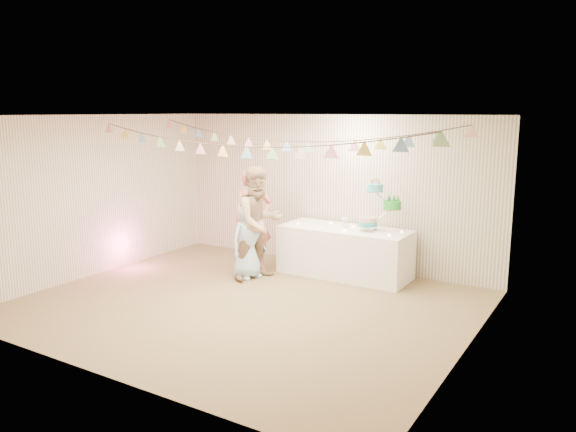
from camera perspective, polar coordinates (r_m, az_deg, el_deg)
The scene contains 25 objects.
floor at distance 7.94m, azimuth -4.29°, elevation -8.96°, with size 6.00×6.00×0.00m, color brown.
ceiling at distance 7.48m, azimuth -4.57°, elevation 10.15°, with size 6.00×6.00×0.00m, color white.
back_wall at distance 9.71m, azimuth 4.22°, elevation 2.57°, with size 6.00×6.00×0.00m, color silver.
front_wall at distance 5.81m, azimuth -19.00°, elevation -3.50°, with size 6.00×6.00×0.00m, color silver.
left_wall at distance 9.65m, azimuth -19.06°, elevation 1.95°, with size 5.00×5.00×0.00m, color silver.
right_wall at distance 6.37m, azimuth 18.09°, elevation -2.24°, with size 5.00×5.00×0.00m, color silver.
table at distance 9.21m, azimuth 5.78°, elevation -3.64°, with size 2.12×0.85×0.79m, color white.
cake_stand at distance 8.88m, azimuth 9.21°, elevation 0.64°, with size 0.70×0.41×0.78m, color silver, non-canonical shape.
cake_bottom at distance 8.94m, azimuth 8.12°, elevation -1.24°, with size 0.31×0.31×0.15m, color #27A3B7, non-canonical shape.
cake_middle at distance 8.90m, azimuth 10.49°, elevation 0.41°, with size 0.27×0.27×0.22m, color green, non-canonical shape.
cake_top_tier at distance 8.84m, azimuth 8.82°, elevation 2.16°, with size 0.25×0.25×0.19m, color #44BBD6, non-canonical shape.
platter at distance 9.29m, azimuth 3.03°, elevation -1.18°, with size 0.38×0.38×0.02m, color white.
posy at distance 9.17m, azimuth 5.77°, elevation -0.90°, with size 0.15×0.15×0.17m, color white, non-canonical shape.
person_adult_a at distance 9.31m, azimuth -3.55°, elevation -0.48°, with size 0.63×0.42×1.74m, color #C67067.
person_adult_b at distance 8.92m, azimuth -2.96°, elevation -0.71°, with size 0.88×0.69×1.81m, color tan.
person_child at distance 9.01m, azimuth -4.08°, elevation -2.41°, with size 0.61×0.40×1.26m, color #A6CDEB.
bunting_back at distance 8.40m, azimuth -0.10°, elevation 8.53°, with size 5.60×1.10×0.40m, color pink, non-canonical shape.
bunting_front at distance 7.33m, azimuth -5.47°, elevation 7.93°, with size 5.60×0.90×0.36m, color #72A5E5, non-canonical shape.
tealight_0 at distance 9.35m, azimuth 1.01°, elevation -0.78°, with size 0.04×0.04×0.03m, color #FFD88C.
tealight_1 at distance 9.42m, azimuth 4.38°, elevation -0.72°, with size 0.04×0.04×0.03m, color #FFD88C.
tealight_2 at distance 8.88m, azimuth 5.80°, elevation -1.45°, with size 0.04×0.04×0.03m, color #FFD88C.
tealight_3 at distance 9.17m, azimuth 8.39°, elevation -1.12°, with size 0.04×0.04×0.03m, color #FFD88C.
tealight_4 at distance 8.64m, azimuth 10.22°, elevation -1.91°, with size 0.04×0.04×0.03m, color #FFD88C.
tealight_5 at distance 8.91m, azimuth 11.47°, elevation -1.56°, with size 0.04×0.04×0.03m, color #FFD88C.
tealight_6 at distance 9.17m, azimuth 6.66°, elevation -1.07°, with size 0.04×0.04×0.03m, color #FFD88C.
Camera 1 is at (4.38, -6.06, 2.66)m, focal length 35.00 mm.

